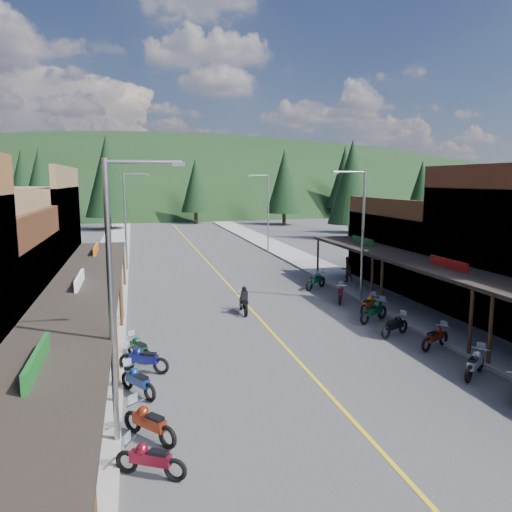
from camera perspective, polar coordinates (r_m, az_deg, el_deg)
ground at (r=22.06m, az=4.03°, el=-11.02°), size 220.00×220.00×0.00m
centerline at (r=40.94m, az=-4.55°, el=-1.78°), size 0.15×90.00×0.01m
sidewalk_west at (r=40.49m, az=-16.80°, el=-2.15°), size 3.40×94.00×0.15m
sidewalk_east at (r=43.16m, az=6.93°, el=-1.18°), size 3.40×94.00×0.15m
shop_west_3 at (r=32.15m, az=-26.93°, el=0.76°), size 10.90×10.20×8.20m
shop_east_3 at (r=37.35m, az=19.05°, el=0.68°), size 10.90×10.20×6.20m
streetlight_0 at (r=14.08m, az=-15.69°, el=-3.81°), size 2.16×0.18×8.00m
streetlight_1 at (r=41.86m, az=-14.53°, el=4.35°), size 2.16×0.18×8.00m
streetlight_2 at (r=30.94m, az=11.89°, el=3.00°), size 2.16×0.18×8.00m
streetlight_3 at (r=51.60m, az=1.25°, el=5.39°), size 2.16×0.18×8.00m
ridge_hill at (r=155.06m, az=-11.46°, el=5.77°), size 310.00×140.00×60.00m
pine_1 at (r=91.46m, az=-25.12°, el=7.76°), size 5.88×5.88×12.50m
pine_2 at (r=77.83m, az=-16.63°, el=8.75°), size 6.72×6.72×14.00m
pine_3 at (r=86.39m, az=-6.93°, el=8.00°), size 5.04×5.04×11.00m
pine_4 at (r=83.40m, az=3.27°, el=8.55°), size 5.88×5.88×12.50m
pine_5 at (r=100.26m, az=10.10°, el=8.88°), size 6.72×6.72×14.00m
pine_6 at (r=98.80m, az=18.42°, el=7.70°), size 5.04×5.04×11.00m
pine_9 at (r=71.55m, az=11.47°, el=7.68°), size 4.93×4.93×10.80m
pine_10 at (r=70.71m, az=-23.43°, el=7.46°), size 5.38×5.38×11.60m
pine_11 at (r=63.51m, az=10.91°, el=8.32°), size 5.82×5.82×12.40m
bike_west_4 at (r=13.74m, az=-11.98°, el=-21.61°), size 1.96×1.47×1.08m
bike_west_5 at (r=15.34m, az=-12.11°, el=-17.97°), size 1.86×2.05×1.19m
bike_west_6 at (r=18.28m, az=-13.35°, el=-13.61°), size 1.61×2.03×1.13m
bike_west_7 at (r=20.23m, az=-12.73°, el=-11.29°), size 2.13×1.61×1.18m
bike_west_8 at (r=21.67m, az=-13.24°, el=-10.08°), size 1.43×1.97×1.08m
bike_east_6 at (r=21.04m, az=23.75°, el=-11.07°), size 2.04×1.76×1.16m
bike_east_7 at (r=23.77m, az=19.81°, el=-8.62°), size 2.06×1.45×1.13m
bike_east_8 at (r=25.01m, az=15.59°, el=-7.56°), size 2.07×1.48×1.13m
bike_east_9 at (r=27.14m, az=13.32°, el=-6.05°), size 2.30×1.71×1.27m
bike_east_10 at (r=28.86m, az=12.74°, el=-5.30°), size 1.90×1.76×1.11m
bike_east_11 at (r=31.01m, az=9.63°, el=-4.21°), size 1.47×2.09×1.14m
bike_east_12 at (r=34.47m, az=6.85°, el=-2.69°), size 2.30×2.07×1.33m
rider_on_bike at (r=28.08m, az=-1.43°, el=-5.29°), size 0.80×2.15×1.61m
pedestrian_east_b at (r=36.48m, az=10.36°, el=-1.49°), size 0.93×0.59×1.84m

